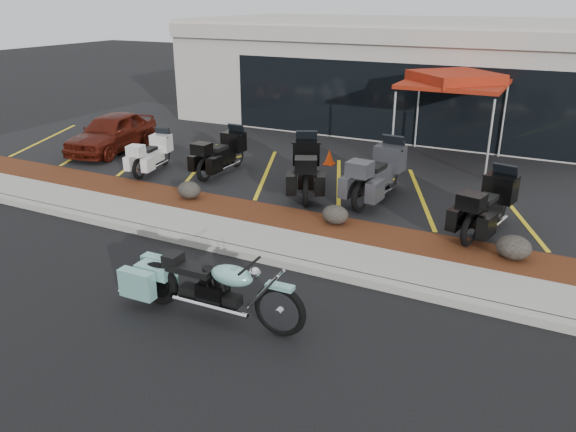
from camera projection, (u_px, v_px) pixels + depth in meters
The scene contains 18 objects.
ground at pixel (223, 276), 10.30m from camera, with size 90.00×90.00×0.00m, color black.
curb at pixel (248, 254), 11.01m from camera, with size 24.00×0.25×0.15m, color gray.
sidewalk at pixel (266, 241), 11.60m from camera, with size 24.00×1.20×0.15m, color gray.
mulch_bed at pixel (291, 221), 12.59m from camera, with size 24.00×1.20×0.16m, color #3E1B0E.
upper_lot at pixel (371, 163), 17.07m from camera, with size 26.00×9.60×0.15m, color black.
dealership_building at pixel (427, 74), 21.57m from camera, with size 18.00×8.16×4.00m.
boulder_left at pixel (189, 190), 13.74m from camera, with size 0.60×0.50×0.42m, color black.
boulder_mid at pixel (335, 215), 12.20m from camera, with size 0.58×0.49×0.41m, color black.
boulder_right at pixel (514, 247), 10.55m from camera, with size 0.65×0.54×0.46m, color black.
hero_cruiser at pixel (280, 303), 8.29m from camera, with size 3.17×0.80×1.12m, color #72B1A8, non-canonical shape.
touring_white at pixel (164, 147), 16.33m from camera, with size 1.94×0.74×1.13m, color silver, non-canonical shape.
touring_black_front at pixel (236, 146), 16.16m from camera, with size 2.17×0.83×1.26m, color black, non-canonical shape.
touring_black_mid at pixel (306, 157), 14.74m from camera, with size 2.44×0.93×1.42m, color black, non-canonical shape.
touring_grey at pixel (392, 163), 14.13m from camera, with size 2.49×0.95×1.45m, color #333438, non-canonical shape.
touring_black_rear at pixel (502, 193), 12.14m from camera, with size 2.28×0.87×1.33m, color black, non-canonical shape.
parked_car at pixel (112, 132), 17.85m from camera, with size 1.44×3.57×1.22m, color #4A130A.
traffic_cone at pixel (329, 157), 16.56m from camera, with size 0.30×0.30×0.45m, color red.
popup_canopy at pixel (455, 81), 16.05m from camera, with size 3.28×3.28×2.63m.
Camera 1 is at (5.22, -7.64, 4.79)m, focal length 35.00 mm.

